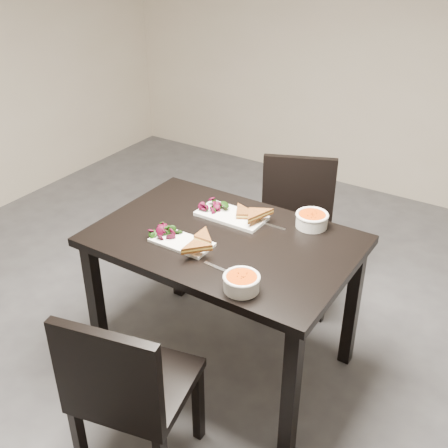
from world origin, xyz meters
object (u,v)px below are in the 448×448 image
at_px(plate_far, 231,216).
at_px(soup_bowl_far, 312,219).
at_px(plate_near, 182,242).
at_px(chair_near, 127,388).
at_px(table, 224,255).
at_px(soup_bowl_near, 242,282).
at_px(chair_far, 296,223).

relative_size(plate_far, soup_bowl_far, 2.15).
relative_size(plate_near, soup_bowl_far, 1.80).
height_order(chair_near, plate_near, chair_near).
relative_size(table, plate_far, 3.54).
xyz_separation_m(soup_bowl_near, soup_bowl_far, (0.02, 0.61, 0.00)).
bearing_deg(soup_bowl_near, plate_far, 125.89).
distance_m(chair_far, soup_bowl_far, 0.59).
bearing_deg(soup_bowl_far, chair_near, -102.83).
distance_m(plate_near, soup_bowl_far, 0.63).
bearing_deg(table, chair_near, -86.12).
bearing_deg(table, soup_bowl_far, 46.24).
relative_size(chair_near, plate_far, 2.51).
distance_m(plate_near, plate_far, 0.34).
bearing_deg(plate_far, chair_far, 80.01).
distance_m(chair_near, soup_bowl_near, 0.60).
height_order(plate_far, soup_bowl_far, soup_bowl_far).
relative_size(table, plate_near, 4.24).
xyz_separation_m(plate_near, plate_far, (0.06, 0.33, 0.00)).
distance_m(plate_far, soup_bowl_far, 0.39).
xyz_separation_m(table, soup_bowl_near, (0.28, -0.30, 0.14)).
xyz_separation_m(plate_far, soup_bowl_far, (0.37, 0.13, 0.03)).
relative_size(chair_far, soup_bowl_near, 5.65).
relative_size(chair_near, chair_far, 1.00).
xyz_separation_m(chair_far, soup_bowl_far, (0.27, -0.42, 0.31)).
height_order(chair_far, soup_bowl_far, chair_far).
height_order(chair_near, plate_far, chair_near).
height_order(chair_far, plate_far, chair_far).
bearing_deg(chair_near, chair_far, 78.40).
xyz_separation_m(plate_near, soup_bowl_near, (0.41, -0.15, 0.03)).
distance_m(table, soup_bowl_far, 0.45).
relative_size(plate_near, plate_far, 0.83).
relative_size(chair_near, soup_bowl_near, 5.65).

